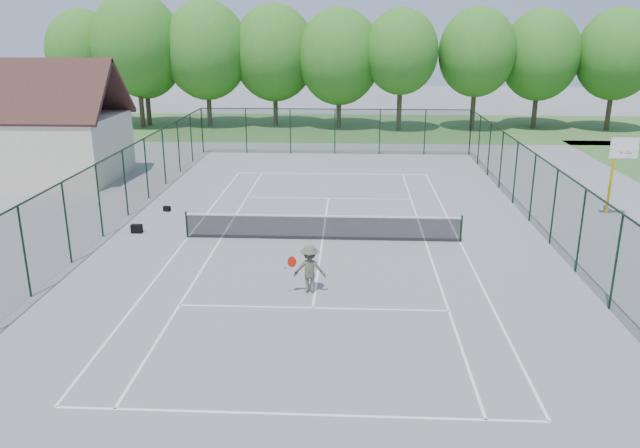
% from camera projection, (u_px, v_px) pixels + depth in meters
% --- Properties ---
extents(ground, '(140.00, 140.00, 0.00)m').
position_uv_depth(ground, '(322.00, 240.00, 25.08)').
color(ground, gray).
rests_on(ground, ground).
extents(grass_far, '(80.00, 16.00, 0.01)m').
position_uv_depth(grass_far, '(339.00, 127.00, 53.65)').
color(grass_far, '#467233').
rests_on(grass_far, ground).
extents(court_lines, '(11.05, 23.85, 0.01)m').
position_uv_depth(court_lines, '(322.00, 240.00, 25.08)').
color(court_lines, white).
rests_on(court_lines, ground).
extents(tennis_net, '(11.08, 0.08, 1.10)m').
position_uv_depth(tennis_net, '(322.00, 226.00, 24.91)').
color(tennis_net, black).
rests_on(tennis_net, ground).
extents(fence_enclosure, '(18.05, 36.05, 3.02)m').
position_uv_depth(fence_enclosure, '(323.00, 203.00, 24.61)').
color(fence_enclosure, '#18331E').
rests_on(fence_enclosure, ground).
extents(utility_building, '(8.60, 6.27, 6.63)m').
position_uv_depth(utility_building, '(42.00, 123.00, 34.43)').
color(utility_building, beige).
rests_on(utility_building, ground).
extents(tree_line_far, '(39.40, 6.40, 9.70)m').
position_uv_depth(tree_line_far, '(339.00, 55.00, 51.85)').
color(tree_line_far, '#463826').
rests_on(tree_line_far, ground).
extents(basketball_goal, '(1.20, 1.43, 3.65)m').
position_uv_depth(basketball_goal, '(618.00, 160.00, 27.44)').
color(basketball_goal, '#CCAF01').
rests_on(basketball_goal, ground).
extents(sports_bag_a, '(0.45, 0.27, 0.35)m').
position_uv_depth(sports_bag_a, '(137.00, 229.00, 25.90)').
color(sports_bag_a, black).
rests_on(sports_bag_a, ground).
extents(sports_bag_b, '(0.35, 0.27, 0.24)m').
position_uv_depth(sports_bag_b, '(167.00, 209.00, 28.95)').
color(sports_bag_b, black).
rests_on(sports_bag_b, ground).
extents(tennis_player, '(2.06, 0.86, 1.59)m').
position_uv_depth(tennis_player, '(310.00, 269.00, 19.91)').
color(tennis_player, '#51553F').
rests_on(tennis_player, ground).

